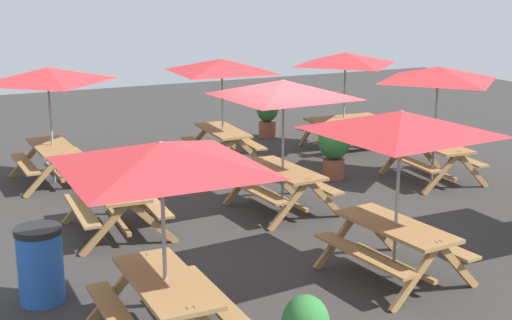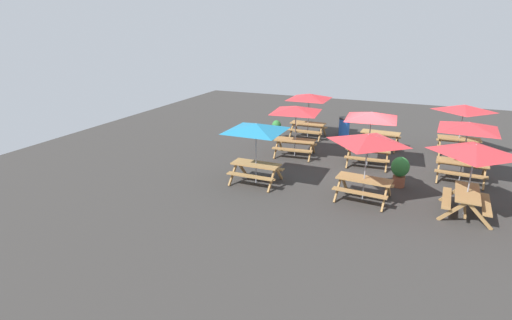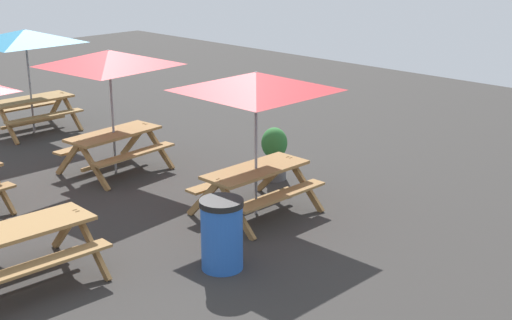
% 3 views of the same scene
% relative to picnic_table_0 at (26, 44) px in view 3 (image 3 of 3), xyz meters
% --- Properties ---
extents(picnic_table_0, '(2.83, 2.83, 2.34)m').
position_rel_picnic_table_0_xyz_m(picnic_table_0, '(0.00, 0.00, 0.00)').
color(picnic_table_0, olive).
rests_on(picnic_table_0, ground).
extents(picnic_table_1, '(2.83, 2.83, 2.34)m').
position_rel_picnic_table_0_xyz_m(picnic_table_1, '(0.00, -7.04, 0.00)').
color(picnic_table_1, olive).
rests_on(picnic_table_1, ground).
extents(picnic_table_5, '(1.86, 1.60, 0.81)m').
position_rel_picnic_table_0_xyz_m(picnic_table_5, '(-3.75, -6.55, -1.43)').
color(picnic_table_5, olive).
rests_on(picnic_table_5, ground).
extents(picnic_table_6, '(2.82, 2.82, 2.34)m').
position_rel_picnic_table_0_xyz_m(picnic_table_6, '(-0.35, -3.68, 0.00)').
color(picnic_table_6, olive).
rests_on(picnic_table_6, ground).
extents(trash_bin_blue, '(0.59, 0.59, 0.98)m').
position_rel_picnic_table_0_xyz_m(trash_bin_blue, '(-1.71, -8.08, -1.49)').
color(trash_bin_blue, blue).
rests_on(trash_bin_blue, ground).
extents(potted_plant_0, '(0.47, 0.47, 0.97)m').
position_rel_picnic_table_0_xyz_m(potted_plant_0, '(1.43, -6.11, -1.49)').
color(potted_plant_0, '#59595B').
rests_on(potted_plant_0, ground).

